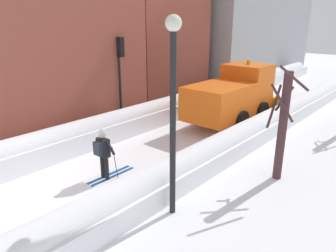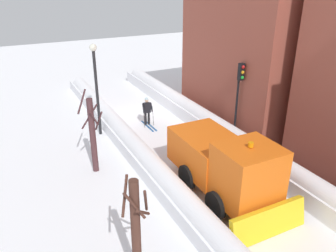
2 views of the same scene
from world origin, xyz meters
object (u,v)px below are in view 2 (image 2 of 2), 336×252
(plow_truck, at_px, (225,164))
(traffic_light_pole, at_px, (239,87))
(skier, at_px, (147,110))
(bare_tree_mid, at_px, (136,231))
(street_lamp, at_px, (96,79))
(bare_tree_near, at_px, (93,134))

(plow_truck, relative_size, traffic_light_pole, 1.37)
(skier, relative_size, bare_tree_mid, 0.50)
(traffic_light_pole, bearing_deg, plow_truck, 48.02)
(plow_truck, distance_m, bare_tree_mid, 5.52)
(traffic_light_pole, bearing_deg, bare_tree_mid, 37.69)
(skier, bearing_deg, street_lamp, 0.07)
(traffic_light_pole, xyz_separation_m, bare_tree_near, (8.03, -0.19, -1.14))
(plow_truck, xyz_separation_m, street_lamp, (2.92, -8.23, 1.84))
(bare_tree_near, bearing_deg, skier, -138.36)
(skier, distance_m, traffic_light_pole, 5.86)
(plow_truck, distance_m, skier, 8.24)
(street_lamp, bearing_deg, traffic_light_pole, 148.67)
(street_lamp, height_order, bare_tree_mid, street_lamp)
(bare_tree_mid, bearing_deg, skier, -114.81)
(plow_truck, relative_size, bare_tree_mid, 1.66)
(bare_tree_mid, bearing_deg, plow_truck, -152.82)
(plow_truck, relative_size, bare_tree_near, 1.54)
(plow_truck, height_order, skier, plow_truck)
(skier, height_order, street_lamp, street_lamp)
(bare_tree_near, bearing_deg, bare_tree_mid, 84.91)
(bare_tree_near, bearing_deg, traffic_light_pole, 178.63)
(skier, height_order, traffic_light_pole, traffic_light_pole)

